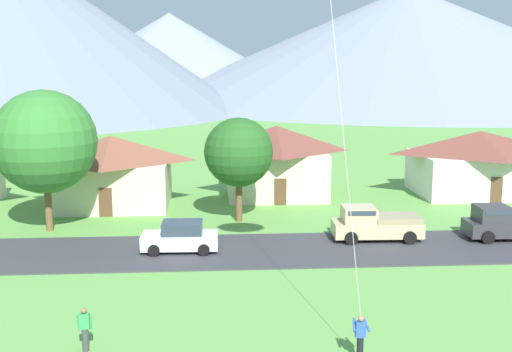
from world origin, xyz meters
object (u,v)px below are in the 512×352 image
Objects in this scene: house_leftmost at (112,170)px; pickup_truck_sand_west_side at (375,223)px; pickup_truck_charcoal_east_side at (508,223)px; watcher_person at (85,329)px; house_left_center at (479,162)px; tree_left_of_center at (239,152)px; tree_near_left at (45,142)px; house_right_center at (276,160)px; parked_car_white_mid_east at (181,237)px.

pickup_truck_sand_west_side is (16.80, -10.33, -1.62)m from house_leftmost.
pickup_truck_charcoal_east_side is 3.14× the size of watcher_person.
house_leftmost is at bearing 156.62° from pickup_truck_charcoal_east_side.
tree_left_of_center reaches higher than house_left_center.
tree_near_left is 12.10m from tree_left_of_center.
house_right_center is (12.25, 2.60, 0.20)m from house_leftmost.
house_right_center reaches higher than pickup_truck_charcoal_east_side.
tree_left_of_center is 20.33m from watcher_person.
parked_car_white_mid_east is at bearing -65.16° from house_leftmost.
house_right_center reaches higher than pickup_truck_sand_west_side.
house_right_center is at bearing 64.98° from parked_car_white_mid_east.
house_left_center is 2.00× the size of pickup_truck_sand_west_side.
house_leftmost is 1.67× the size of pickup_truck_sand_west_side.
house_left_center is 27.06m from parked_car_white_mid_east.
parked_car_white_mid_east is 11.41m from pickup_truck_sand_west_side.
tree_near_left is at bearing -172.41° from tree_left_of_center.
watcher_person is (-2.90, -12.11, 0.01)m from parked_car_white_mid_east.
house_leftmost reaches higher than watcher_person.
tree_left_of_center is at bearing 160.27° from pickup_truck_charcoal_east_side.
pickup_truck_charcoal_east_side is (-3.67, -13.13, -1.56)m from house_left_center.
house_leftmost is 5.26× the size of watcher_person.
tree_near_left reaches higher than pickup_truck_charcoal_east_side.
pickup_truck_charcoal_east_side reaches higher than parked_car_white_mid_east.
house_left_center is 1.53× the size of tree_left_of_center.
tree_left_of_center reaches higher than watcher_person.
house_right_center is 1.18× the size of tree_left_of_center.
house_right_center is 1.54× the size of pickup_truck_charcoal_east_side.
house_left_center is 1.20× the size of tree_near_left.
tree_left_of_center is at bearing 145.87° from pickup_truck_sand_west_side.
parked_car_white_mid_east is at bearing -115.02° from house_right_center.
tree_left_of_center is 1.62× the size of parked_car_white_mid_east.
tree_near_left is 11.00m from parked_car_white_mid_east.
house_left_center is 1.30× the size of house_right_center.
watcher_person is at bearing -134.30° from house_left_center.
pickup_truck_sand_west_side is (19.74, -3.68, -4.55)m from tree_near_left.
parked_car_white_mid_east is at bearing 76.53° from watcher_person.
tree_near_left is at bearing -163.80° from house_left_center.
house_right_center is at bearing 31.35° from tree_near_left.
watcher_person is (-9.66, -26.59, -2.00)m from house_right_center.
house_leftmost is 28.49m from house_left_center.
house_right_center is 16.10m from parked_car_white_mid_east.
house_leftmost is at bearing 114.84° from parked_car_white_mid_east.
tree_near_left is at bearing 171.70° from pickup_truck_charcoal_east_side.
house_left_center is at bearing 74.38° from pickup_truck_charcoal_east_side.
tree_near_left is at bearing -113.84° from house_leftmost.
house_leftmost is at bearing -168.00° from house_right_center.
house_left_center is 2.48× the size of parked_car_white_mid_east.
house_left_center is at bearing 47.81° from pickup_truck_sand_west_side.
house_left_center reaches higher than pickup_truck_sand_west_side.
house_leftmost is 12.53m from house_right_center.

